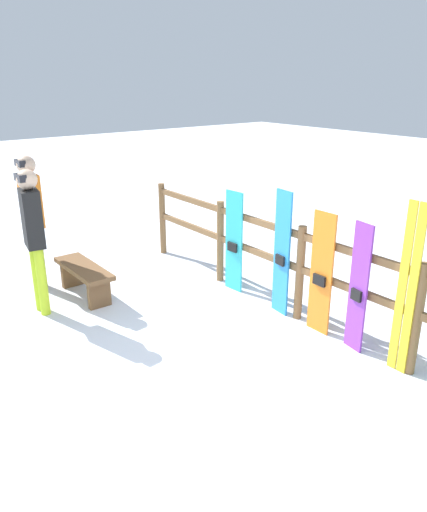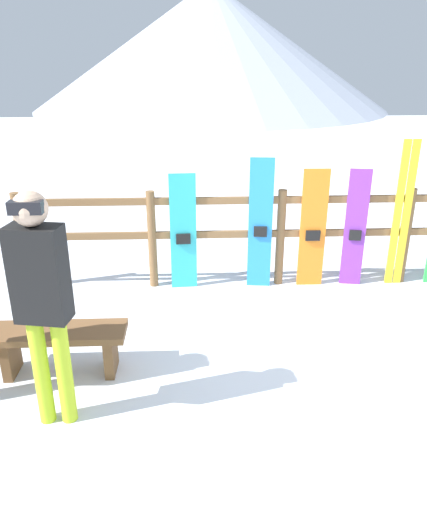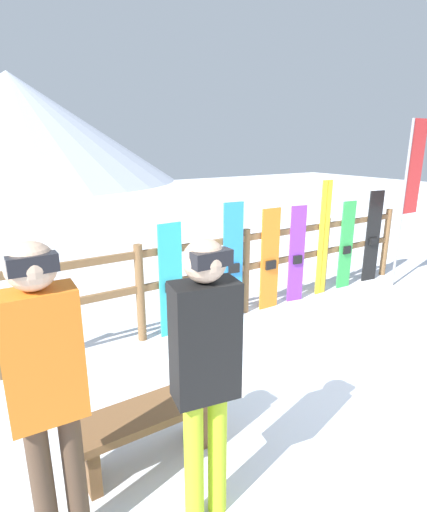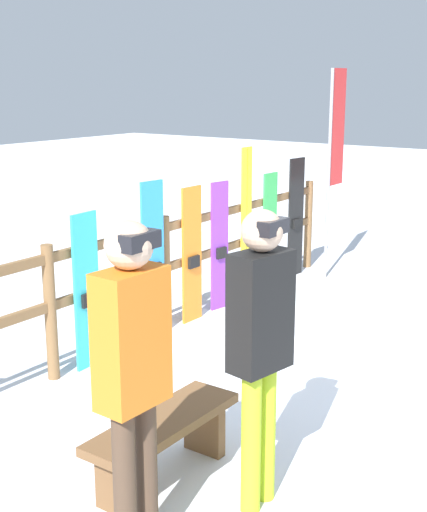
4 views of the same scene
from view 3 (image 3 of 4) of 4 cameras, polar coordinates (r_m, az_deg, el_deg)
name	(u,v)px [view 3 (image 3 of 4)]	position (r m, az deg, el deg)	size (l,w,h in m)	color
ground_plane	(356,376)	(4.38, 19.74, -15.86)	(40.00, 40.00, 0.00)	white
mountain_backdrop	(13,128)	(26.23, -26.70, 16.03)	(18.00, 18.00, 6.00)	#B2BCD1
fence	(246,263)	(5.30, 4.65, -1.03)	(6.09, 0.10, 1.16)	brown
bench	(147,423)	(3.13, -9.41, -22.49)	(1.13, 0.36, 0.42)	brown
person_black	(205,363)	(2.28, -1.19, -15.00)	(0.39, 0.26, 1.77)	#B7D826
person_orange	(46,380)	(2.26, -22.82, -16.04)	(0.38, 0.24, 1.81)	#4C3828
snowboard_cyan	(171,281)	(4.69, -6.10, -3.56)	(0.30, 0.07, 1.37)	#2DBFCC
snowboard_blue	(233,262)	(5.09, 2.80, -0.91)	(0.27, 0.08, 1.53)	#288CE0
snowboard_orange	(270,260)	(5.48, 8.05, -0.54)	(0.30, 0.06, 1.41)	orange
snowboard_purple	(297,255)	(5.80, 11.80, 0.17)	(0.25, 0.09, 1.40)	purple
ski_pair_yellow	(324,239)	(6.13, 15.44, 2.39)	(0.19, 0.02, 1.72)	yellow
snowboard_green	(346,246)	(6.55, 18.42, 1.42)	(0.26, 0.06, 1.38)	green
snowboard_black_stripe	(373,237)	(7.04, 21.80, 2.56)	(0.29, 0.08, 1.50)	black
rental_flag	(410,183)	(6.88, 26.25, 9.32)	(0.40, 0.04, 2.58)	#99999E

